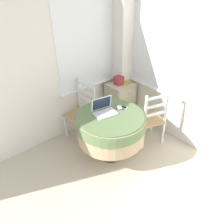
{
  "coord_description": "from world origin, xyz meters",
  "views": [
    {
      "loc": [
        -0.59,
        0.44,
        2.49
      ],
      "look_at": [
        1.23,
        2.55,
        0.69
      ],
      "focal_mm": 35.0,
      "sensor_mm": 36.0,
      "label": 1
    }
  ],
  "objects_px": {
    "computer_mouse": "(120,108)",
    "dining_chair_near_back_window": "(82,112)",
    "dining_chair_near_right_window": "(150,119)",
    "book_on_cabinet": "(124,82)",
    "round_dining_table": "(111,126)",
    "laptop": "(104,110)",
    "corner_cabinet": "(120,100)",
    "cell_phone": "(124,107)",
    "storage_box": "(119,80)"
  },
  "relations": [
    {
      "from": "storage_box",
      "to": "laptop",
      "type": "bearing_deg",
      "value": -143.96
    },
    {
      "from": "laptop",
      "to": "cell_phone",
      "type": "height_order",
      "value": "laptop"
    },
    {
      "from": "cell_phone",
      "to": "storage_box",
      "type": "height_order",
      "value": "storage_box"
    },
    {
      "from": "round_dining_table",
      "to": "corner_cabinet",
      "type": "height_order",
      "value": "round_dining_table"
    },
    {
      "from": "dining_chair_near_back_window",
      "to": "corner_cabinet",
      "type": "height_order",
      "value": "dining_chair_near_back_window"
    },
    {
      "from": "book_on_cabinet",
      "to": "dining_chair_near_back_window",
      "type": "bearing_deg",
      "value": 178.73
    },
    {
      "from": "round_dining_table",
      "to": "dining_chair_near_right_window",
      "type": "distance_m",
      "value": 0.74
    },
    {
      "from": "round_dining_table",
      "to": "cell_phone",
      "type": "relative_size",
      "value": 7.85
    },
    {
      "from": "corner_cabinet",
      "to": "book_on_cabinet",
      "type": "bearing_deg",
      "value": -27.4
    },
    {
      "from": "dining_chair_near_back_window",
      "to": "cell_phone",
      "type": "bearing_deg",
      "value": -67.15
    },
    {
      "from": "laptop",
      "to": "computer_mouse",
      "type": "bearing_deg",
      "value": -16.97
    },
    {
      "from": "computer_mouse",
      "to": "cell_phone",
      "type": "xyz_separation_m",
      "value": [
        0.08,
        -0.01,
        -0.02
      ]
    },
    {
      "from": "cell_phone",
      "to": "corner_cabinet",
      "type": "distance_m",
      "value": 1.02
    },
    {
      "from": "dining_chair_near_back_window",
      "to": "book_on_cabinet",
      "type": "xyz_separation_m",
      "value": [
        0.95,
        -0.02,
        0.28
      ]
    },
    {
      "from": "round_dining_table",
      "to": "dining_chair_near_right_window",
      "type": "height_order",
      "value": "dining_chair_near_right_window"
    },
    {
      "from": "storage_box",
      "to": "book_on_cabinet",
      "type": "xyz_separation_m",
      "value": [
        0.11,
        -0.01,
        -0.07
      ]
    },
    {
      "from": "storage_box",
      "to": "dining_chair_near_right_window",
      "type": "bearing_deg",
      "value": -96.75
    },
    {
      "from": "computer_mouse",
      "to": "dining_chair_near_back_window",
      "type": "relative_size",
      "value": 0.1
    },
    {
      "from": "round_dining_table",
      "to": "corner_cabinet",
      "type": "relative_size",
      "value": 1.39
    },
    {
      "from": "dining_chair_near_right_window",
      "to": "book_on_cabinet",
      "type": "distance_m",
      "value": 0.94
    },
    {
      "from": "laptop",
      "to": "storage_box",
      "type": "distance_m",
      "value": 1.05
    },
    {
      "from": "laptop",
      "to": "storage_box",
      "type": "xyz_separation_m",
      "value": [
        0.85,
        0.62,
        -0.01
      ]
    },
    {
      "from": "dining_chair_near_right_window",
      "to": "book_on_cabinet",
      "type": "xyz_separation_m",
      "value": [
        0.22,
        0.87,
        0.28
      ]
    },
    {
      "from": "round_dining_table",
      "to": "dining_chair_near_back_window",
      "type": "relative_size",
      "value": 1.02
    },
    {
      "from": "round_dining_table",
      "to": "laptop",
      "type": "bearing_deg",
      "value": 104.2
    },
    {
      "from": "laptop",
      "to": "dining_chair_near_right_window",
      "type": "distance_m",
      "value": 0.87
    },
    {
      "from": "round_dining_table",
      "to": "corner_cabinet",
      "type": "bearing_deg",
      "value": 40.43
    },
    {
      "from": "cell_phone",
      "to": "storage_box",
      "type": "bearing_deg",
      "value": 52.61
    },
    {
      "from": "round_dining_table",
      "to": "corner_cabinet",
      "type": "distance_m",
      "value": 1.18
    },
    {
      "from": "cell_phone",
      "to": "round_dining_table",
      "type": "bearing_deg",
      "value": -173.43
    },
    {
      "from": "corner_cabinet",
      "to": "dining_chair_near_back_window",
      "type": "bearing_deg",
      "value": -179.61
    },
    {
      "from": "computer_mouse",
      "to": "corner_cabinet",
      "type": "xyz_separation_m",
      "value": [
        0.67,
        0.71,
        -0.43
      ]
    },
    {
      "from": "round_dining_table",
      "to": "computer_mouse",
      "type": "relative_size",
      "value": 10.51
    },
    {
      "from": "storage_box",
      "to": "book_on_cabinet",
      "type": "distance_m",
      "value": 0.13
    },
    {
      "from": "cell_phone",
      "to": "storage_box",
      "type": "relative_size",
      "value": 0.83
    },
    {
      "from": "laptop",
      "to": "corner_cabinet",
      "type": "relative_size",
      "value": 0.49
    },
    {
      "from": "computer_mouse",
      "to": "dining_chair_near_back_window",
      "type": "height_order",
      "value": "dining_chair_near_back_window"
    },
    {
      "from": "computer_mouse",
      "to": "book_on_cabinet",
      "type": "height_order",
      "value": "computer_mouse"
    },
    {
      "from": "round_dining_table",
      "to": "laptop",
      "type": "distance_m",
      "value": 0.26
    },
    {
      "from": "dining_chair_near_back_window",
      "to": "corner_cabinet",
      "type": "bearing_deg",
      "value": 0.39
    },
    {
      "from": "cell_phone",
      "to": "dining_chair_near_back_window",
      "type": "bearing_deg",
      "value": 112.85
    },
    {
      "from": "cell_phone",
      "to": "book_on_cabinet",
      "type": "height_order",
      "value": "cell_phone"
    },
    {
      "from": "laptop",
      "to": "cell_phone",
      "type": "distance_m",
      "value": 0.33
    },
    {
      "from": "dining_chair_near_right_window",
      "to": "corner_cabinet",
      "type": "distance_m",
      "value": 0.92
    },
    {
      "from": "cell_phone",
      "to": "dining_chair_near_back_window",
      "type": "xyz_separation_m",
      "value": [
        -0.3,
        0.71,
        -0.32
      ]
    },
    {
      "from": "cell_phone",
      "to": "computer_mouse",
      "type": "bearing_deg",
      "value": 172.45
    },
    {
      "from": "laptop",
      "to": "dining_chair_near_back_window",
      "type": "distance_m",
      "value": 0.72
    },
    {
      "from": "round_dining_table",
      "to": "book_on_cabinet",
      "type": "height_order",
      "value": "round_dining_table"
    },
    {
      "from": "computer_mouse",
      "to": "corner_cabinet",
      "type": "distance_m",
      "value": 1.07
    },
    {
      "from": "dining_chair_near_back_window",
      "to": "storage_box",
      "type": "relative_size",
      "value": 6.4
    }
  ]
}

